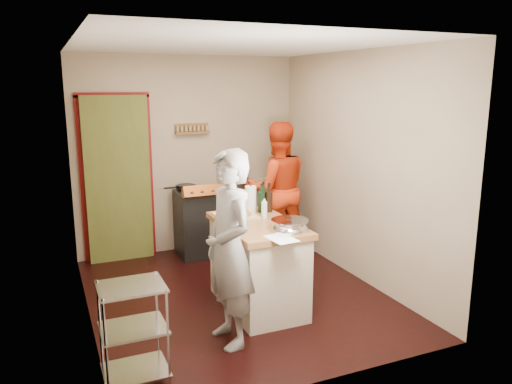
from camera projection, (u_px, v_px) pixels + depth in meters
floor at (236, 295)px, 5.39m from camera, size 3.50×3.50×0.00m
back_wall at (140, 170)px, 6.50m from camera, size 3.00×0.44×2.60m
left_wall at (81, 189)px, 4.53m from camera, size 0.04×3.50×2.60m
right_wall at (358, 167)px, 5.69m from camera, size 0.04×3.50×2.60m
ceiling at (234, 44)px, 4.83m from camera, size 3.00×3.50×0.02m
stove at (201, 222)px, 6.59m from camera, size 0.60×0.63×1.00m
wire_shelving at (133, 329)px, 3.72m from camera, size 0.48×0.40×0.80m
island at (258, 262)px, 5.03m from camera, size 0.70×1.33×1.20m
person_stripe at (229, 249)px, 4.24m from camera, size 0.46×0.66×1.71m
person_red at (277, 189)px, 6.55m from camera, size 0.96×0.81×1.76m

